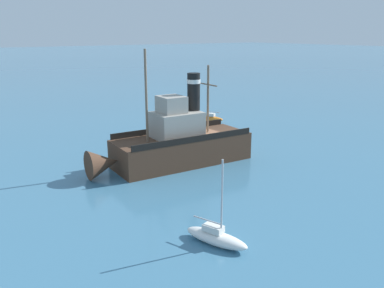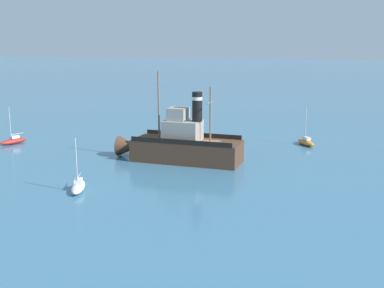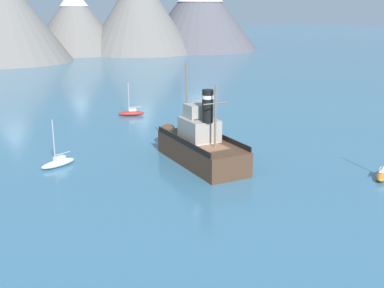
# 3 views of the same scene
# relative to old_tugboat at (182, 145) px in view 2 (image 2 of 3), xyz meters

# --- Properties ---
(ground_plane) EXTENTS (600.00, 600.00, 0.00)m
(ground_plane) POSITION_rel_old_tugboat_xyz_m (-0.37, -3.09, -1.83)
(ground_plane) COLOR teal
(old_tugboat) EXTENTS (5.31, 14.62, 9.90)m
(old_tugboat) POSITION_rel_old_tugboat_xyz_m (0.00, 0.00, 0.00)
(old_tugboat) COLOR #4C3323
(old_tugboat) RESTS_ON ground
(sailboat_orange) EXTENTS (3.86, 2.80, 4.90)m
(sailboat_orange) POSITION_rel_old_tugboat_xyz_m (12.00, -13.31, -1.40)
(sailboat_orange) COLOR orange
(sailboat_orange) RESTS_ON ground
(sailboat_red) EXTENTS (3.93, 2.46, 4.90)m
(sailboat_red) POSITION_rel_old_tugboat_xyz_m (3.35, 23.65, -1.40)
(sailboat_red) COLOR #B22823
(sailboat_red) RESTS_ON ground
(sailboat_white) EXTENTS (3.95, 2.23, 4.90)m
(sailboat_white) POSITION_rel_old_tugboat_xyz_m (-12.84, 6.07, -1.40)
(sailboat_white) COLOR white
(sailboat_white) RESTS_ON ground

